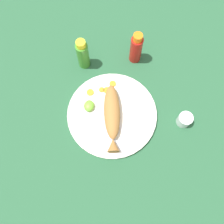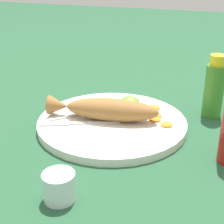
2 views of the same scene
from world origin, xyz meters
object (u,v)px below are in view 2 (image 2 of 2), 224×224
(main_plate, at_px, (112,123))
(fork_near, at_px, (74,123))
(fork_far, at_px, (76,115))
(salt_cup, at_px, (59,188))
(fried_fish, at_px, (105,109))
(hot_sauce_bottle_green, at_px, (214,88))

(main_plate, bearing_deg, fork_near, -146.48)
(main_plate, relative_size, fork_near, 2.01)
(fork_far, height_order, salt_cup, salt_cup)
(fried_fish, height_order, salt_cup, fried_fish)
(fork_far, height_order, hot_sauce_bottle_green, hot_sauce_bottle_green)
(main_plate, bearing_deg, hot_sauce_bottle_green, 33.69)
(fork_near, relative_size, hot_sauce_bottle_green, 1.11)
(fork_far, xyz_separation_m, salt_cup, (0.10, -0.27, 0.00))
(main_plate, distance_m, hot_sauce_bottle_green, 0.27)
(hot_sauce_bottle_green, height_order, salt_cup, hot_sauce_bottle_green)
(fried_fish, bearing_deg, hot_sauce_bottle_green, 23.26)
(main_plate, xyz_separation_m, fried_fish, (-0.02, -0.00, 0.03))
(fork_far, relative_size, salt_cup, 2.60)
(hot_sauce_bottle_green, bearing_deg, fork_near, -146.35)
(hot_sauce_bottle_green, xyz_separation_m, salt_cup, (-0.21, -0.42, -0.05))
(hot_sauce_bottle_green, bearing_deg, fork_far, -154.08)
(main_plate, xyz_separation_m, fork_far, (-0.09, -0.01, 0.01))
(fork_far, distance_m, hot_sauce_bottle_green, 0.35)
(main_plate, relative_size, fried_fish, 1.31)
(hot_sauce_bottle_green, bearing_deg, main_plate, -146.31)
(fork_near, bearing_deg, hot_sauce_bottle_green, -170.40)
(salt_cup, bearing_deg, fork_far, 109.86)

